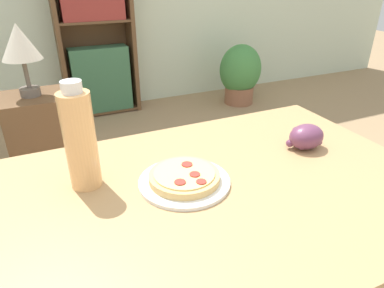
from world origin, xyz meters
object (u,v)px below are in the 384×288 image
Objects in this scene: pizza_on_plate at (184,179)px; grape_bunch at (306,137)px; table_lamp at (20,45)px; drink_bottle at (80,139)px; side_table at (42,143)px; bookshelf at (95,30)px; potted_plant_floor at (240,74)px.

pizza_on_plate is 2.03× the size of grape_bunch.
pizza_on_plate is 1.42m from table_lamp.
table_lamp is at bearing 104.82° from pizza_on_plate.
drink_bottle is (-0.24, 0.10, 0.12)m from pizza_on_plate.
grape_bunch is 1.63m from side_table.
grape_bunch is at bearing 3.77° from pizza_on_plate.
side_table is at bearing 0.00° from table_lamp.
grape_bunch is at bearing -85.29° from bookshelf.
pizza_on_plate is 0.14× the size of bookshelf.
pizza_on_plate is 2.71m from potted_plant_floor.
pizza_on_plate is at bearing -75.18° from side_table.
potted_plant_floor is at bearing 49.35° from drink_bottle.
table_lamp reaches higher than pizza_on_plate.
bookshelf is 1.37m from side_table.
grape_bunch reaches higher than potted_plant_floor.
drink_bottle is at bearing 173.61° from grape_bunch.
side_table is at bearing 95.70° from drink_bottle.
pizza_on_plate is 1.48m from side_table.
grape_bunch is 0.20× the size of side_table.
drink_bottle is (-0.67, 0.07, 0.09)m from grape_bunch.
table_lamp is (0.00, 0.00, 0.58)m from side_table.
grape_bunch is 1.56m from table_lamp.
grape_bunch is (0.43, 0.03, 0.02)m from pizza_on_plate.
potted_plant_floor is at bearing 23.04° from table_lamp.
grape_bunch is 0.43× the size of drink_bottle.
bookshelf is (0.46, 2.41, -0.10)m from drink_bottle.
side_table is (-0.36, 1.37, -0.45)m from pizza_on_plate.
grape_bunch is 2.47m from potted_plant_floor.
drink_bottle reaches higher than table_lamp.
grape_bunch reaches higher than pizza_on_plate.
grape_bunch is at bearing -6.39° from drink_bottle.
side_table is (-0.59, -1.15, -0.47)m from bookshelf.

